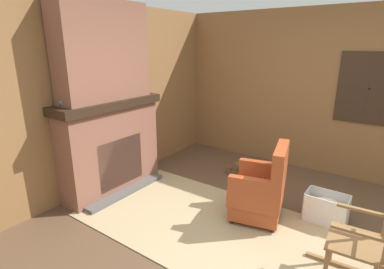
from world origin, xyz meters
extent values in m
plane|color=brown|center=(0.00, 0.00, 0.00)|extent=(14.00, 14.00, 0.00)
cube|color=olive|center=(-2.43, 0.00, 1.28)|extent=(0.06, 5.39, 2.57)
cube|color=olive|center=(0.00, 2.43, 1.28)|extent=(5.39, 0.06, 2.57)
cube|color=#382619|center=(0.62, 2.38, 1.41)|extent=(0.85, 0.02, 1.02)
cube|color=silver|center=(0.62, 2.39, 1.41)|extent=(0.81, 0.01, 0.98)
cube|color=#382619|center=(0.62, 2.38, 1.41)|extent=(0.02, 0.02, 0.98)
cube|color=#382619|center=(0.62, 2.38, 1.41)|extent=(0.81, 0.02, 0.02)
cube|color=brown|center=(-2.20, 0.00, 0.60)|extent=(0.40, 1.46, 1.20)
cube|color=black|center=(-2.03, 0.00, 0.46)|extent=(0.08, 0.76, 0.67)
cube|color=#565451|center=(-1.91, 0.00, 0.03)|extent=(0.16, 1.31, 0.06)
cube|color=black|center=(-2.20, 0.00, 1.25)|extent=(0.50, 1.56, 0.11)
cube|color=brown|center=(-2.20, 0.00, 1.93)|extent=(0.35, 1.28, 1.24)
cube|color=tan|center=(-0.46, 0.03, 0.01)|extent=(3.25, 1.68, 0.01)
cube|color=#A84723|center=(-0.20, 0.49, 0.18)|extent=(0.68, 0.71, 0.24)
cube|color=#A84723|center=(-0.20, 0.49, 0.33)|extent=(0.72, 0.75, 0.18)
cube|color=#A84723|center=(0.03, 0.55, 0.68)|extent=(0.26, 0.64, 0.51)
cube|color=#A84723|center=(-0.15, 0.23, 0.52)|extent=(0.53, 0.21, 0.20)
cube|color=#A84723|center=(-0.28, 0.75, 0.52)|extent=(0.53, 0.21, 0.20)
cylinder|color=#332319|center=(-0.37, 0.19, 0.03)|extent=(0.06, 0.06, 0.06)
cylinder|color=#332319|center=(-0.48, 0.68, 0.03)|extent=(0.06, 0.06, 0.06)
cylinder|color=#332319|center=(0.09, 0.30, 0.03)|extent=(0.06, 0.06, 0.06)
cylinder|color=#332319|center=(-0.03, 0.79, 0.03)|extent=(0.06, 0.06, 0.06)
cube|color=olive|center=(0.90, 0.15, 0.02)|extent=(0.80, 0.09, 0.04)
cylinder|color=olive|center=(0.74, -0.24, 0.23)|extent=(0.04, 0.04, 0.38)
cylinder|color=olive|center=(0.72, 0.14, 0.23)|extent=(0.04, 0.04, 0.38)
cylinder|color=olive|center=(1.09, 0.17, 0.23)|extent=(0.04, 0.04, 0.38)
cube|color=olive|center=(0.91, -0.04, 0.43)|extent=(0.47, 0.48, 0.02)
cube|color=olive|center=(0.93, -0.23, 0.64)|extent=(0.40, 0.07, 0.02)
cube|color=olive|center=(0.90, 0.15, 0.64)|extent=(0.40, 0.07, 0.02)
cylinder|color=brown|center=(-1.05, 1.56, 0.06)|extent=(0.17, 0.35, 0.12)
cylinder|color=brown|center=(-0.92, 1.54, 0.06)|extent=(0.17, 0.35, 0.12)
cylinder|color=brown|center=(-0.80, 1.52, 0.06)|extent=(0.17, 0.35, 0.12)
cylinder|color=brown|center=(-0.92, 1.54, 0.17)|extent=(0.17, 0.35, 0.12)
cube|color=white|center=(0.51, 0.88, 0.01)|extent=(0.47, 0.31, 0.01)
cube|color=white|center=(0.74, 0.88, 0.17)|extent=(0.01, 0.31, 0.35)
cube|color=white|center=(0.28, 0.88, 0.17)|extent=(0.01, 0.31, 0.35)
cube|color=white|center=(0.51, 1.03, 0.17)|extent=(0.47, 0.02, 0.35)
cube|color=white|center=(0.51, 0.73, 0.17)|extent=(0.47, 0.02, 0.35)
ellipsoid|color=white|center=(0.51, 0.88, 0.19)|extent=(0.38, 0.25, 0.21)
ellipsoid|color=#47708E|center=(-2.24, -0.60, 1.36)|extent=(0.11, 0.11, 0.10)
cylinder|color=white|center=(-2.24, -0.60, 1.49)|extent=(0.06, 0.06, 0.18)
cube|color=brown|center=(-2.24, 0.60, 1.36)|extent=(0.13, 0.23, 0.11)
cube|color=silver|center=(-2.17, 0.60, 1.37)|extent=(0.01, 0.04, 0.02)
cylinder|color=#336093|center=(-2.26, -0.08, 1.44)|extent=(0.07, 0.27, 0.26)
camera|label=1|loc=(1.03, -2.56, 2.02)|focal=28.00mm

